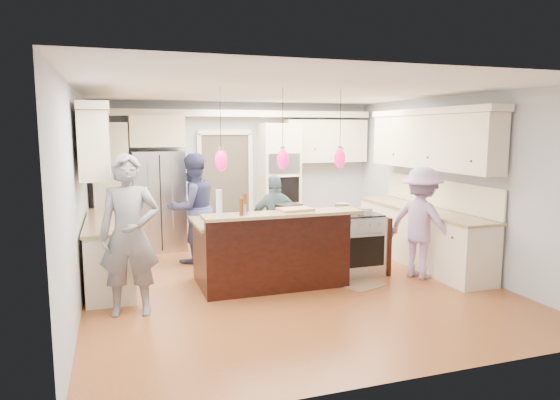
# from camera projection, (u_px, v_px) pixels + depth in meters

# --- Properties ---
(ground_plane) EXTENTS (6.00, 6.00, 0.00)m
(ground_plane) POSITION_uv_depth(u_px,v_px,m) (288.00, 282.00, 7.17)
(ground_plane) COLOR #A6592D
(ground_plane) RESTS_ON ground
(room_shell) EXTENTS (5.54, 6.04, 2.72)m
(room_shell) POSITION_uv_depth(u_px,v_px,m) (288.00, 156.00, 6.92)
(room_shell) COLOR #B2BCC6
(room_shell) RESTS_ON ground
(refrigerator) EXTENTS (0.90, 0.70, 1.80)m
(refrigerator) POSITION_uv_depth(u_px,v_px,m) (159.00, 201.00, 9.04)
(refrigerator) COLOR #B7B7BC
(refrigerator) RESTS_ON ground
(oven_column) EXTENTS (0.72, 0.69, 2.30)m
(oven_column) POSITION_uv_depth(u_px,v_px,m) (279.00, 183.00, 9.75)
(oven_column) COLOR beige
(oven_column) RESTS_ON ground
(back_upper_cabinets) EXTENTS (5.30, 0.61, 2.54)m
(back_upper_cabinets) POSITION_uv_depth(u_px,v_px,m) (201.00, 157.00, 9.30)
(back_upper_cabinets) COLOR beige
(back_upper_cabinets) RESTS_ON ground
(right_counter_run) EXTENTS (0.64, 3.10, 2.51)m
(right_counter_run) POSITION_uv_depth(u_px,v_px,m) (424.00, 200.00, 8.07)
(right_counter_run) COLOR beige
(right_counter_run) RESTS_ON ground
(left_cabinets) EXTENTS (0.64, 2.30, 2.51)m
(left_cabinets) POSITION_uv_depth(u_px,v_px,m) (105.00, 210.00, 7.01)
(left_cabinets) COLOR beige
(left_cabinets) RESTS_ON ground
(kitchen_island) EXTENTS (2.10, 1.46, 1.12)m
(kitchen_island) POSITION_uv_depth(u_px,v_px,m) (270.00, 249.00, 7.09)
(kitchen_island) COLOR black
(kitchen_island) RESTS_ON ground
(island_range) EXTENTS (0.82, 0.71, 0.92)m
(island_range) POSITION_uv_depth(u_px,v_px,m) (356.00, 243.00, 7.61)
(island_range) COLOR #B7B7BC
(island_range) RESTS_ON ground
(pendant_lights) EXTENTS (1.75, 0.15, 1.03)m
(pendant_lights) POSITION_uv_depth(u_px,v_px,m) (283.00, 159.00, 6.36)
(pendant_lights) COLOR black
(pendant_lights) RESTS_ON ground
(person_bar_end) EXTENTS (0.75, 0.55, 1.91)m
(person_bar_end) POSITION_uv_depth(u_px,v_px,m) (129.00, 235.00, 5.82)
(person_bar_end) COLOR slate
(person_bar_end) RESTS_ON ground
(person_far_left) EXTENTS (1.06, 0.95, 1.80)m
(person_far_left) POSITION_uv_depth(u_px,v_px,m) (193.00, 208.00, 8.19)
(person_far_left) COLOR navy
(person_far_left) RESTS_ON ground
(person_far_right) EXTENTS (0.89, 0.43, 1.48)m
(person_far_right) POSITION_uv_depth(u_px,v_px,m) (276.00, 221.00, 7.90)
(person_far_right) COLOR slate
(person_far_right) RESTS_ON ground
(person_range_side) EXTENTS (1.02, 1.22, 1.64)m
(person_range_side) POSITION_uv_depth(u_px,v_px,m) (421.00, 223.00, 7.32)
(person_range_side) COLOR #AA8ABA
(person_range_side) RESTS_ON ground
(floor_rug) EXTENTS (0.82, 0.97, 0.01)m
(floor_rug) POSITION_uv_depth(u_px,v_px,m) (352.00, 282.00, 7.18)
(floor_rug) COLOR #7E6244
(floor_rug) RESTS_ON ground
(water_bottle) EXTENTS (0.08, 0.08, 0.33)m
(water_bottle) POSITION_uv_depth(u_px,v_px,m) (219.00, 203.00, 6.10)
(water_bottle) COLOR silver
(water_bottle) RESTS_ON kitchen_island
(beer_bottle_a) EXTENTS (0.08, 0.08, 0.24)m
(beer_bottle_a) POSITION_uv_depth(u_px,v_px,m) (245.00, 204.00, 6.32)
(beer_bottle_a) COLOR #4E280E
(beer_bottle_a) RESTS_ON kitchen_island
(beer_bottle_b) EXTENTS (0.07, 0.07, 0.21)m
(beer_bottle_b) POSITION_uv_depth(u_px,v_px,m) (241.00, 207.00, 6.16)
(beer_bottle_b) COLOR #4E280E
(beer_bottle_b) RESTS_ON kitchen_island
(beer_bottle_c) EXTENTS (0.08, 0.08, 0.25)m
(beer_bottle_c) POSITION_uv_depth(u_px,v_px,m) (244.00, 203.00, 6.35)
(beer_bottle_c) COLOR #4E280E
(beer_bottle_c) RESTS_ON kitchen_island
(drink_can) EXTENTS (0.07, 0.07, 0.13)m
(drink_can) POSITION_uv_depth(u_px,v_px,m) (244.00, 209.00, 6.27)
(drink_can) COLOR #B7B7BC
(drink_can) RESTS_ON kitchen_island
(cutting_board) EXTENTS (0.46, 0.35, 0.03)m
(cutting_board) POSITION_uv_depth(u_px,v_px,m) (295.00, 209.00, 6.56)
(cutting_board) COLOR tan
(cutting_board) RESTS_ON kitchen_island
(pot_large) EXTENTS (0.24, 0.24, 0.14)m
(pot_large) POSITION_uv_depth(u_px,v_px,m) (343.00, 208.00, 7.65)
(pot_large) COLOR #B7B7BC
(pot_large) RESTS_ON island_range
(pot_small) EXTENTS (0.21, 0.21, 0.11)m
(pot_small) POSITION_uv_depth(u_px,v_px,m) (365.00, 211.00, 7.41)
(pot_small) COLOR #B7B7BC
(pot_small) RESTS_ON island_range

